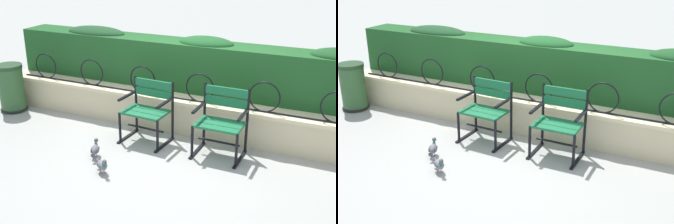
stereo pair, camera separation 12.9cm
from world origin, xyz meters
TOP-DOWN VIEW (x-y plane):
  - ground_plane at (0.00, 0.00)m, footprint 60.00×60.00m
  - stone_wall at (0.00, 0.76)m, footprint 6.38×0.41m
  - iron_arch_fence at (-0.21, 0.68)m, footprint 5.86×0.02m
  - hedge_row at (-0.00, 1.21)m, footprint 6.25×0.54m
  - park_chair_left at (-0.39, 0.27)m, footprint 0.66×0.55m
  - park_chair_right at (0.66, 0.28)m, footprint 0.63×0.52m
  - pigeon_near_chairs at (-0.46, -0.81)m, footprint 0.26×0.21m
  - pigeon_far_side at (-0.77, -0.51)m, footprint 0.17×0.28m
  - trash_bin at (-2.94, 0.32)m, footprint 0.44×0.44m

SIDE VIEW (x-z plane):
  - ground_plane at x=0.00m, z-range 0.00..0.00m
  - pigeon_near_chairs at x=-0.46m, z-range 0.00..0.22m
  - pigeon_far_side at x=-0.77m, z-range 0.00..0.22m
  - stone_wall at x=0.00m, z-range 0.00..0.52m
  - trash_bin at x=-2.94m, z-range -0.02..0.76m
  - park_chair_left at x=-0.39m, z-range 0.04..0.89m
  - park_chair_right at x=0.66m, z-range 0.03..0.92m
  - iron_arch_fence at x=-0.21m, z-range 0.48..0.90m
  - hedge_row at x=0.00m, z-range 0.50..1.32m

